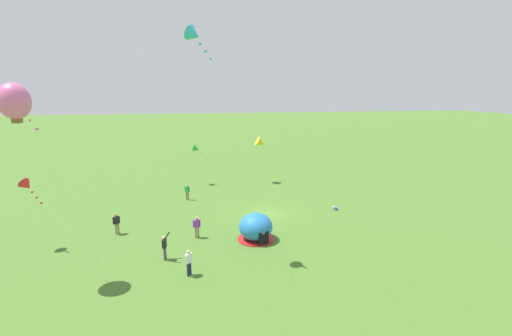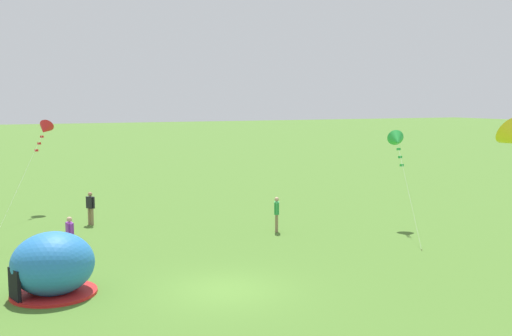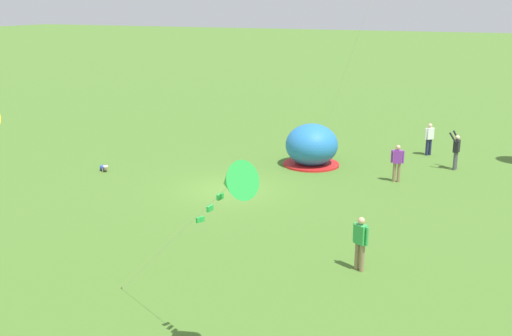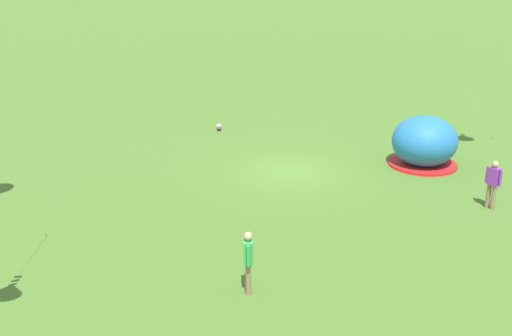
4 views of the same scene
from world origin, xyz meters
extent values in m
plane|color=#477028|center=(0.00, 0.00, 0.00)|extent=(300.00, 300.00, 0.00)
ellipsoid|color=#2672BF|center=(-5.31, 1.97, 1.05)|extent=(2.70, 2.60, 2.10)
cylinder|color=red|center=(-5.31, 1.97, 0.05)|extent=(2.81, 2.81, 0.10)
cube|color=black|center=(-6.52, 1.60, 0.55)|extent=(0.35, 0.80, 1.10)
cylinder|color=blue|center=(-0.12, -6.88, 0.17)|extent=(0.34, 0.38, 0.22)
sphere|color=tan|center=(-0.01, -6.64, 0.20)|extent=(0.19, 0.19, 0.19)
cylinder|color=white|center=(-0.01, -6.64, 0.29)|extent=(0.24, 0.24, 0.06)
cylinder|color=tan|center=(-0.16, -6.72, 0.09)|extent=(0.07, 0.07, 0.17)
cylinder|color=tan|center=(0.02, -6.81, 0.09)|extent=(0.07, 0.07, 0.17)
cylinder|color=navy|center=(-0.24, -6.95, 0.07)|extent=(0.09, 0.09, 0.13)
cylinder|color=navy|center=(-0.10, -7.02, 0.07)|extent=(0.09, 0.09, 0.13)
cylinder|color=#8C7251|center=(-4.19, 6.55, 0.44)|extent=(0.15, 0.15, 0.88)
cylinder|color=#8C7251|center=(-4.16, 6.36, 0.44)|extent=(0.15, 0.15, 0.88)
cube|color=purple|center=(-4.18, 6.45, 1.18)|extent=(0.29, 0.41, 0.60)
sphere|color=tan|center=(-4.18, 6.45, 1.61)|extent=(0.22, 0.22, 0.22)
cylinder|color=purple|center=(-4.21, 6.70, 1.18)|extent=(0.09, 0.09, 0.58)
cylinder|color=purple|center=(-4.14, 6.21, 1.18)|extent=(0.09, 0.09, 0.58)
cylinder|color=#8C7251|center=(5.72, 7.43, 0.44)|extent=(0.15, 0.15, 0.88)
cylinder|color=#8C7251|center=(5.63, 7.25, 0.44)|extent=(0.15, 0.15, 0.88)
cube|color=green|center=(5.67, 7.34, 1.18)|extent=(0.39, 0.45, 0.60)
sphere|color=tan|center=(5.67, 7.34, 1.61)|extent=(0.22, 0.22, 0.22)
cylinder|color=green|center=(5.79, 7.56, 1.18)|extent=(0.09, 0.09, 0.58)
cylinder|color=green|center=(5.56, 7.11, 1.18)|extent=(0.09, 0.09, 0.58)
cylinder|color=silver|center=(10.79, 3.81, 2.20)|extent=(2.20, 4.71, 4.41)
cylinder|color=brown|center=(9.69, 1.45, 0.03)|extent=(0.03, 0.03, 0.06)
cylinder|color=brown|center=(-10.95, 0.66, 0.03)|extent=(0.03, 0.03, 0.06)
camera|label=1|loc=(-29.64, 6.35, 11.28)|focal=24.00mm
camera|label=2|loc=(-7.26, -18.36, 6.44)|focal=42.00mm
camera|label=3|loc=(22.31, 11.37, 7.94)|focal=42.00mm
camera|label=4|loc=(11.91, 19.33, 8.26)|focal=42.00mm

